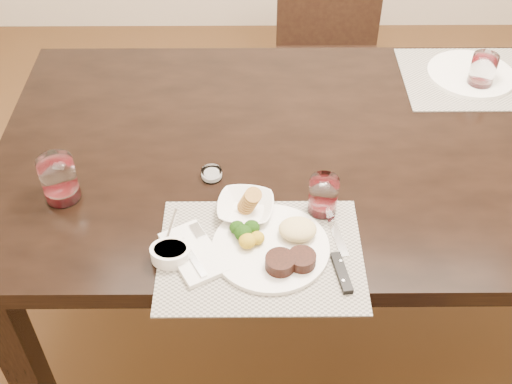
{
  "coord_description": "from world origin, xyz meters",
  "views": [
    {
      "loc": [
        -0.31,
        -1.34,
        1.85
      ],
      "look_at": [
        -0.3,
        -0.26,
        0.82
      ],
      "focal_mm": 45.0,
      "sensor_mm": 36.0,
      "label": 1
    }
  ],
  "objects_px": {
    "chair_far": "(329,45)",
    "wine_glass_near": "(323,197)",
    "cracker_bowl": "(246,207)",
    "steak_knife": "(340,262)",
    "far_plate": "(471,74)",
    "dinner_plate": "(276,246)"
  },
  "relations": [
    {
      "from": "dinner_plate",
      "to": "steak_knife",
      "type": "xyz_separation_m",
      "value": [
        0.14,
        -0.04,
        -0.01
      ]
    },
    {
      "from": "steak_knife",
      "to": "wine_glass_near",
      "type": "bearing_deg",
      "value": 89.04
    },
    {
      "from": "steak_knife",
      "to": "cracker_bowl",
      "type": "xyz_separation_m",
      "value": [
        -0.21,
        0.16,
        0.01
      ]
    },
    {
      "from": "chair_far",
      "to": "steak_knife",
      "type": "distance_m",
      "value": 1.38
    },
    {
      "from": "steak_knife",
      "to": "wine_glass_near",
      "type": "distance_m",
      "value": 0.18
    },
    {
      "from": "wine_glass_near",
      "to": "far_plate",
      "type": "xyz_separation_m",
      "value": [
        0.5,
        0.58,
        -0.04
      ]
    },
    {
      "from": "cracker_bowl",
      "to": "steak_knife",
      "type": "bearing_deg",
      "value": -37.4
    },
    {
      "from": "steak_knife",
      "to": "cracker_bowl",
      "type": "bearing_deg",
      "value": 132.76
    },
    {
      "from": "wine_glass_near",
      "to": "cracker_bowl",
      "type": "bearing_deg",
      "value": -177.11
    },
    {
      "from": "dinner_plate",
      "to": "wine_glass_near",
      "type": "bearing_deg",
      "value": 53.0
    },
    {
      "from": "steak_knife",
      "to": "far_plate",
      "type": "relative_size",
      "value": 0.98
    },
    {
      "from": "chair_far",
      "to": "wine_glass_near",
      "type": "xyz_separation_m",
      "value": [
        -0.14,
        -1.18,
        0.29
      ]
    },
    {
      "from": "far_plate",
      "to": "dinner_plate",
      "type": "bearing_deg",
      "value": -131.23
    },
    {
      "from": "chair_far",
      "to": "wine_glass_near",
      "type": "distance_m",
      "value": 1.23
    },
    {
      "from": "cracker_bowl",
      "to": "far_plate",
      "type": "distance_m",
      "value": 0.9
    },
    {
      "from": "cracker_bowl",
      "to": "far_plate",
      "type": "relative_size",
      "value": 0.57
    },
    {
      "from": "chair_far",
      "to": "steak_knife",
      "type": "xyz_separation_m",
      "value": [
        -0.12,
        -1.35,
        0.26
      ]
    },
    {
      "from": "chair_far",
      "to": "far_plate",
      "type": "bearing_deg",
      "value": -59.31
    },
    {
      "from": "far_plate",
      "to": "steak_knife",
      "type": "bearing_deg",
      "value": -122.57
    },
    {
      "from": "wine_glass_near",
      "to": "chair_far",
      "type": "bearing_deg",
      "value": 83.05
    },
    {
      "from": "cracker_bowl",
      "to": "wine_glass_near",
      "type": "relative_size",
      "value": 1.56
    },
    {
      "from": "cracker_bowl",
      "to": "far_plate",
      "type": "xyz_separation_m",
      "value": [
        0.69,
        0.59,
        -0.01
      ]
    }
  ]
}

